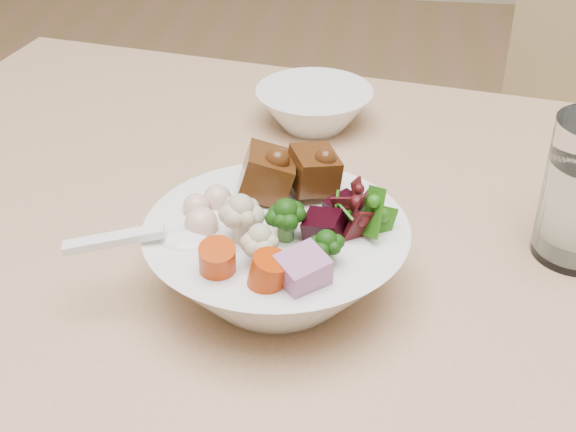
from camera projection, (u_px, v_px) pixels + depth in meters
The scene contains 4 objects.
dining_table at pixel (510, 353), 0.71m from camera, with size 1.55×1.04×0.67m.
food_bowl at pixel (279, 254), 0.66m from camera, with size 0.22×0.22×0.12m.
soup_spoon at pixel (166, 241), 0.63m from camera, with size 0.12×0.05×0.02m.
side_bowl at pixel (314, 108), 0.92m from camera, with size 0.13×0.13×0.04m, color white, non-canonical shape.
Camera 1 is at (-0.06, -0.39, 1.09)m, focal length 50.00 mm.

